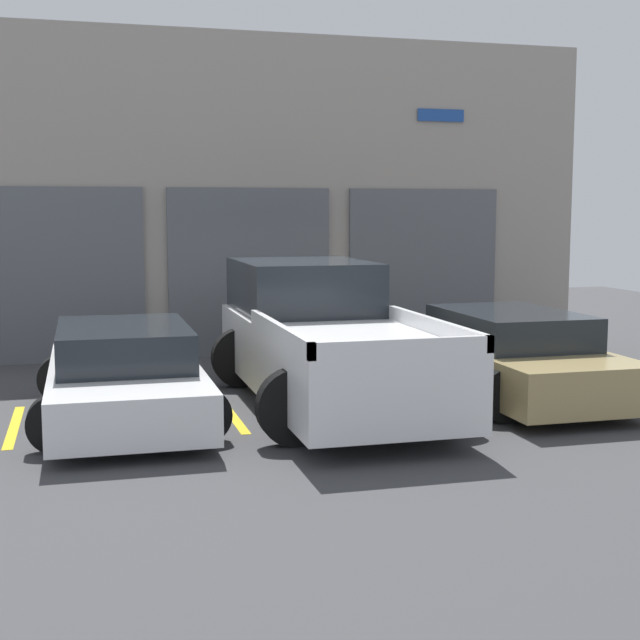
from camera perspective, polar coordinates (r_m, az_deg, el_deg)
The scene contains 9 objects.
ground_plane at distance 13.20m, azimuth -1.22°, elevation -4.19°, with size 28.00×28.00×0.00m, color #3D3D3F.
shophouse_building at distance 16.16m, azimuth -4.09°, elevation 7.70°, with size 12.33×0.68×5.65m.
pickup_truck at distance 11.88m, azimuth 0.18°, elevation -1.22°, with size 2.61×5.48×1.85m.
sedan_white at distance 11.21m, azimuth -12.40°, elevation -3.48°, with size 2.19×4.25×1.17m.
sedan_side at distance 12.57m, azimuth 12.18°, elevation -2.28°, with size 2.23×4.22×1.19m.
parking_stripe_far_left at distance 11.32m, azimuth -18.99°, elevation -6.45°, with size 0.12×2.20×0.01m, color gold.
parking_stripe_left at distance 11.43m, azimuth -5.72°, elevation -5.97°, with size 0.12×2.20×0.01m, color gold.
parking_stripe_centre at distance 12.11m, azimuth 6.63°, elevation -5.24°, with size 0.12×2.20×0.01m, color gold.
parking_stripe_right at distance 13.28m, azimuth 17.21°, elevation -4.41°, with size 0.12×2.20×0.01m, color gold.
Camera 1 is at (-3.08, -12.58, 2.57)m, focal length 50.00 mm.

